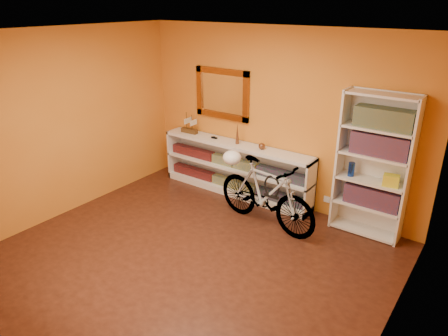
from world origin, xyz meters
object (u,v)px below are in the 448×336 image
Objects in this scene: console_unit at (235,169)px; bicycle at (266,194)px; helmet at (232,158)px; bookcase at (373,167)px.

console_unit is 1.09m from bicycle.
bookcase is at bearing 16.88° from helmet.
bookcase reaches higher than console_unit.
bicycle is 6.03× the size of helmet.
bicycle is at bearing -151.99° from bookcase.
bookcase is 1.88m from helmet.
helmet is (-0.62, 0.08, 0.36)m from bicycle.
bookcase is at bearing 0.69° from console_unit.
console_unit is 1.37× the size of bookcase.
console_unit is at bearing 119.23° from helmet.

